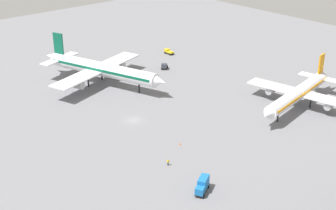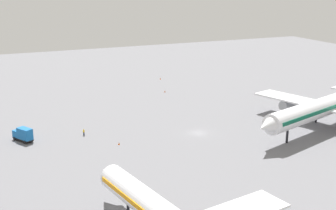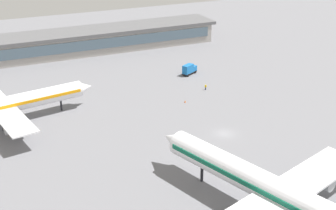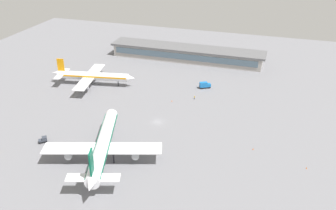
{
  "view_description": "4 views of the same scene",
  "coord_description": "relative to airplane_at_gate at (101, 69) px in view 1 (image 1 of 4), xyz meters",
  "views": [
    {
      "loc": [
        -79.57,
        -105.72,
        63.3
      ],
      "look_at": [
        11.11,
        -3.01,
        2.72
      ],
      "focal_mm": 52.38,
      "sensor_mm": 36.0,
      "label": 1
    },
    {
      "loc": [
        93.71,
        -49.59,
        37.04
      ],
      "look_at": [
        -7.16,
        -5.07,
        5.86
      ],
      "focal_mm": 48.49,
      "sensor_mm": 36.0,
      "label": 2
    },
    {
      "loc": [
        52.18,
        82.09,
        48.67
      ],
      "look_at": [
        10.38,
        -8.96,
        5.61
      ],
      "focal_mm": 49.64,
      "sensor_mm": 36.0,
      "label": 3
    },
    {
      "loc": [
        -45.71,
        128.43,
        77.67
      ],
      "look_at": [
        -3.05,
        -5.01,
        6.18
      ],
      "focal_mm": 39.58,
      "sensor_mm": 36.0,
      "label": 4
    }
  ],
  "objects": [
    {
      "name": "ground",
      "position": [
        -9.66,
        -30.66,
        -5.78
      ],
      "size": [
        288.0,
        288.0,
        0.0
      ],
      "primitive_type": "plane",
      "color": "slate"
    },
    {
      "name": "airplane_at_gate",
      "position": [
        0.0,
        0.0,
        0.0
      ],
      "size": [
        41.76,
        50.92,
        15.89
      ],
      "rotation": [
        0.0,
        0.0,
        5.02
      ],
      "color": "white",
      "rests_on": "ground"
    },
    {
      "name": "airplane_taxiing",
      "position": [
        35.02,
        -57.4,
        -0.89
      ],
      "size": [
        44.01,
        35.68,
        13.45
      ],
      "rotation": [
        0.0,
        0.0,
        3.32
      ],
      "color": "white",
      "rests_on": "ground"
    },
    {
      "name": "catering_truck",
      "position": [
        -20.94,
        -70.88,
        -4.08
      ],
      "size": [
        5.82,
        4.36,
        3.3
      ],
      "rotation": [
        0.0,
        0.0,
        3.64
      ],
      "color": "black",
      "rests_on": "ground"
    },
    {
      "name": "pushback_tractor",
      "position": [
        40.84,
        10.55,
        -4.81
      ],
      "size": [
        2.37,
        4.48,
        1.9
      ],
      "rotation": [
        0.0,
        0.0,
        1.53
      ],
      "color": "black",
      "rests_on": "ground"
    },
    {
      "name": "baggage_tug",
      "position": [
        27.06,
        -2.56,
        -4.62
      ],
      "size": [
        3.75,
        3.59,
        2.3
      ],
      "rotation": [
        0.0,
        0.0,
        3.79
      ],
      "color": "black",
      "rests_on": "ground"
    },
    {
      "name": "ground_crew_worker",
      "position": [
        -19.15,
        -57.02,
        -4.93
      ],
      "size": [
        0.54,
        0.54,
        1.67
      ],
      "rotation": [
        0.0,
        0.0,
        0.87
      ],
      "color": "#1E2338",
      "rests_on": "ground"
    },
    {
      "name": "safety_cone_near_gate",
      "position": [
        -9.65,
        -51.18,
        -5.48
      ],
      "size": [
        0.44,
        0.44,
        0.6
      ],
      "primitive_type": "cone",
      "color": "#EA590C",
      "rests_on": "ground"
    }
  ]
}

